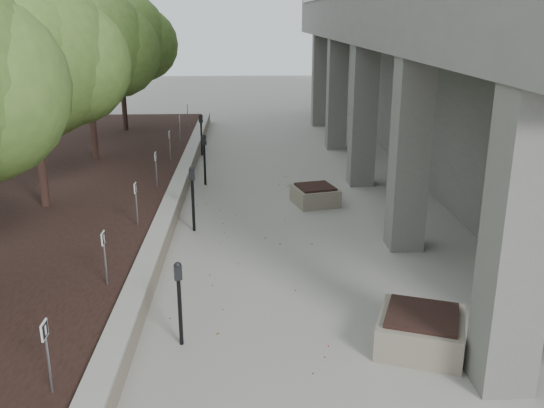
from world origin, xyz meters
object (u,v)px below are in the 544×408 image
object	(u,v)px
crabapple_tree_3	(32,92)
crabapple_tree_4	(88,72)
parking_meter_4	(205,160)
planter_front	(421,330)
crabapple_tree_5	(121,61)
parking_meter_2	(180,304)
parking_meter_3	(193,199)
parking_meter_5	(201,135)
planter_back	(315,195)

from	to	relation	value
crabapple_tree_3	crabapple_tree_4	world-z (taller)	same
parking_meter_4	planter_front	distance (m)	9.95
crabapple_tree_3	crabapple_tree_5	bearing A→B (deg)	90.00
crabapple_tree_3	parking_meter_2	xyz separation A→B (m)	(3.82, -5.79, -2.44)
crabapple_tree_4	planter_front	size ratio (longest dim) A/B	4.44
crabapple_tree_3	parking_meter_3	size ratio (longest dim) A/B	3.52
crabapple_tree_4	parking_meter_2	distance (m)	11.71
parking_meter_2	crabapple_tree_5	bearing A→B (deg)	91.09
parking_meter_4	crabapple_tree_3	bearing A→B (deg)	-123.03
crabapple_tree_4	parking_meter_3	bearing A→B (deg)	-58.18
crabapple_tree_3	parking_meter_5	size ratio (longest dim) A/B	3.64
parking_meter_4	parking_meter_5	bearing A→B (deg)	111.35
parking_meter_2	crabapple_tree_3	bearing A→B (deg)	110.89
parking_meter_3	planter_back	world-z (taller)	parking_meter_3
crabapple_tree_3	planter_back	xyz separation A→B (m)	(6.64, 1.12, -2.87)
crabapple_tree_3	planter_front	xyz separation A→B (m)	(7.40, -6.05, -2.83)
crabapple_tree_3	crabapple_tree_4	size ratio (longest dim) A/B	1.00
parking_meter_5	planter_front	bearing A→B (deg)	-52.70
parking_meter_2	parking_meter_3	xyz separation A→B (m)	(-0.22, 4.99, 0.10)
parking_meter_2	planter_back	bearing A→B (deg)	55.26
parking_meter_2	parking_meter_4	distance (m)	8.93
planter_back	parking_meter_2	bearing A→B (deg)	-112.24
crabapple_tree_3	parking_meter_5	xyz separation A→B (m)	(3.25, 7.01, -2.37)
crabapple_tree_3	crabapple_tree_4	xyz separation A→B (m)	(0.00, 5.00, 0.00)
parking_meter_4	parking_meter_2	bearing A→B (deg)	-72.68
crabapple_tree_3	parking_meter_3	world-z (taller)	crabapple_tree_3
crabapple_tree_3	crabapple_tree_5	distance (m)	10.00
parking_meter_3	parking_meter_5	size ratio (longest dim) A/B	1.03
crabapple_tree_3	parking_meter_3	bearing A→B (deg)	-12.63
parking_meter_2	parking_meter_5	world-z (taller)	parking_meter_5
crabapple_tree_4	crabapple_tree_5	bearing A→B (deg)	90.00
parking_meter_4	crabapple_tree_5	bearing A→B (deg)	133.76
crabapple_tree_3	planter_back	world-z (taller)	crabapple_tree_3
parking_meter_3	crabapple_tree_5	bearing A→B (deg)	106.07
crabapple_tree_3	parking_meter_5	bearing A→B (deg)	65.12
parking_meter_2	crabapple_tree_4	bearing A→B (deg)	96.98
crabapple_tree_4	planter_back	size ratio (longest dim) A/B	5.08
parking_meter_2	planter_back	size ratio (longest dim) A/B	1.27
parking_meter_5	planter_back	distance (m)	6.82
parking_meter_4	planter_back	xyz separation A→B (m)	(3.03, -2.02, -0.50)
planter_back	crabapple_tree_3	bearing A→B (deg)	-170.45
crabapple_tree_3	parking_meter_3	xyz separation A→B (m)	(3.60, -0.81, -2.35)
crabapple_tree_4	crabapple_tree_5	size ratio (longest dim) A/B	1.00
crabapple_tree_3	parking_meter_2	distance (m)	7.36
crabapple_tree_5	parking_meter_5	bearing A→B (deg)	-42.62
crabapple_tree_4	parking_meter_2	bearing A→B (deg)	-70.52
crabapple_tree_3	parking_meter_2	bearing A→B (deg)	-56.62
parking_meter_3	parking_meter_4	xyz separation A→B (m)	(0.01, 3.94, -0.02)
crabapple_tree_5	parking_meter_3	size ratio (longest dim) A/B	3.52
crabapple_tree_5	parking_meter_4	xyz separation A→B (m)	(3.61, -6.86, -2.37)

